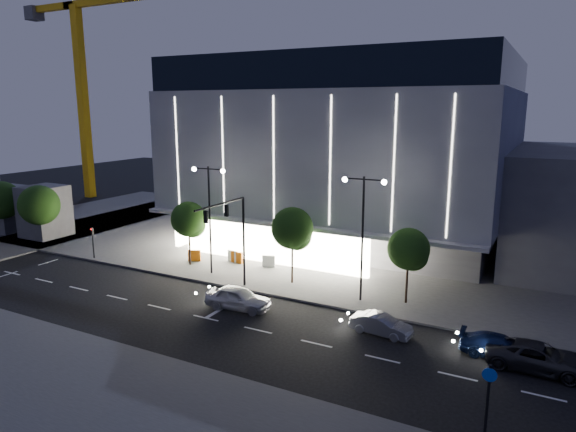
# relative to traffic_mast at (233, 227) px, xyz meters

# --- Properties ---
(ground) EXTENTS (160.00, 160.00, 0.00)m
(ground) POSITION_rel_traffic_mast_xyz_m (-1.00, -3.34, -5.03)
(ground) COLOR black
(ground) RESTS_ON ground
(sidewalk_museum) EXTENTS (70.00, 40.00, 0.15)m
(sidewalk_museum) POSITION_rel_traffic_mast_xyz_m (4.00, 20.66, -4.95)
(sidewalk_museum) COLOR #474747
(sidewalk_museum) RESTS_ON ground
(sidewalk_near) EXTENTS (70.00, 10.00, 0.15)m
(sidewalk_near) POSITION_rel_traffic_mast_xyz_m (4.00, -15.34, -4.95)
(sidewalk_near) COLOR #474747
(sidewalk_near) RESTS_ON ground
(sidewalk_west) EXTENTS (16.00, 50.00, 0.15)m
(sidewalk_west) POSITION_rel_traffic_mast_xyz_m (-31.00, 6.66, -4.95)
(sidewalk_west) COLOR #474747
(sidewalk_west) RESTS_ON ground
(museum) EXTENTS (30.00, 25.80, 18.00)m
(museum) POSITION_rel_traffic_mast_xyz_m (1.98, 18.97, 4.25)
(museum) COLOR #4C4C51
(museum) RESTS_ON ground
(traffic_mast) EXTENTS (0.33, 5.89, 7.07)m
(traffic_mast) POSITION_rel_traffic_mast_xyz_m (0.00, 0.00, 0.00)
(traffic_mast) COLOR black
(traffic_mast) RESTS_ON ground
(street_lamp_west) EXTENTS (3.16, 0.36, 9.00)m
(street_lamp_west) POSITION_rel_traffic_mast_xyz_m (-4.00, 2.66, 0.93)
(street_lamp_west) COLOR black
(street_lamp_west) RESTS_ON ground
(street_lamp_east) EXTENTS (3.16, 0.36, 9.00)m
(street_lamp_east) POSITION_rel_traffic_mast_xyz_m (9.00, 2.66, 0.93)
(street_lamp_east) COLOR black
(street_lamp_east) RESTS_ON ground
(ped_signal_far) EXTENTS (0.22, 0.24, 3.00)m
(ped_signal_far) POSITION_rel_traffic_mast_xyz_m (-16.00, 1.16, -3.14)
(ped_signal_far) COLOR black
(ped_signal_far) RESTS_ON ground
(cycle_sign_pole) EXTENTS (0.56, 0.13, 4.00)m
(cycle_sign_pole) POSITION_rel_traffic_mast_xyz_m (19.00, -10.85, -2.74)
(cycle_sign_pole) COLOR black
(cycle_sign_pole) RESTS_ON ground
(tower_crane) EXTENTS (32.00, 2.00, 28.50)m
(tower_crane) POSITION_rel_traffic_mast_xyz_m (-41.92, 24.66, 15.48)
(tower_crane) COLOR gold
(tower_crane) RESTS_ON ground
(tree_left) EXTENTS (3.02, 3.02, 5.72)m
(tree_left) POSITION_rel_traffic_mast_xyz_m (-6.97, 3.68, -0.99)
(tree_left) COLOR black
(tree_left) RESTS_ON ground
(tree_mid) EXTENTS (3.25, 3.25, 6.15)m
(tree_mid) POSITION_rel_traffic_mast_xyz_m (3.03, 3.68, -0.69)
(tree_mid) COLOR black
(tree_mid) RESTS_ON ground
(tree_right) EXTENTS (2.91, 2.91, 5.51)m
(tree_right) POSITION_rel_traffic_mast_xyz_m (12.03, 3.68, -1.14)
(tree_right) COLOR black
(tree_right) RESTS_ON ground
(car_lead) EXTENTS (4.76, 2.28, 1.57)m
(car_lead) POSITION_rel_traffic_mast_xyz_m (2.00, -2.48, -4.24)
(car_lead) COLOR #B9BAC1
(car_lead) RESTS_ON ground
(car_second) EXTENTS (3.87, 1.62, 1.24)m
(car_second) POSITION_rel_traffic_mast_xyz_m (11.94, -1.83, -4.41)
(car_second) COLOR #A7AAAF
(car_second) RESTS_ON ground
(car_third) EXTENTS (4.33, 1.85, 1.24)m
(car_third) POSITION_rel_traffic_mast_xyz_m (18.65, -1.58, -4.40)
(car_third) COLOR navy
(car_third) RESTS_ON ground
(car_fourth) EXTENTS (5.19, 2.42, 1.44)m
(car_fourth) POSITION_rel_traffic_mast_xyz_m (20.60, -2.15, -4.31)
(car_fourth) COLOR #2C2D31
(car_fourth) RESTS_ON ground
(barrier_a) EXTENTS (1.10, 0.68, 1.00)m
(barrier_a) POSITION_rel_traffic_mast_xyz_m (-7.34, 4.69, -4.38)
(barrier_a) COLOR orange
(barrier_a) RESTS_ON sidewalk_museum
(barrier_b) EXTENTS (1.12, 0.56, 1.00)m
(barrier_b) POSITION_rel_traffic_mast_xyz_m (-4.21, 6.12, -4.38)
(barrier_b) COLOR silver
(barrier_b) RESTS_ON sidewalk_museum
(barrier_c) EXTENTS (1.11, 0.31, 1.00)m
(barrier_c) POSITION_rel_traffic_mast_xyz_m (-3.70, 6.01, -4.38)
(barrier_c) COLOR orange
(barrier_c) RESTS_ON sidewalk_museum
(barrier_d) EXTENTS (1.12, 0.60, 1.00)m
(barrier_d) POSITION_rel_traffic_mast_xyz_m (-0.64, 6.32, -4.38)
(barrier_d) COLOR silver
(barrier_d) RESTS_ON sidewalk_museum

